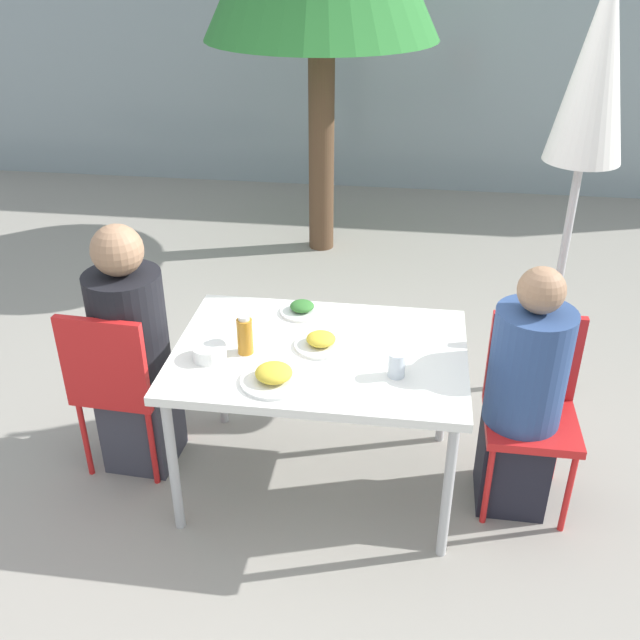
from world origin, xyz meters
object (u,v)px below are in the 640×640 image
at_px(salad_bowl, 209,352).
at_px(chair_right, 532,397).
at_px(chair_left, 118,378).
at_px(bottle, 245,335).
at_px(person_left, 133,357).
at_px(person_right, 523,400).
at_px(closed_umbrella, 594,85).
at_px(drinking_cup, 397,365).

bearing_deg(salad_bowl, chair_right, 8.21).
xyz_separation_m(chair_left, bottle, (0.62, -0.03, 0.30)).
height_order(person_left, person_right, person_left).
xyz_separation_m(closed_umbrella, salad_bowl, (-1.62, -1.12, -0.93)).
distance_m(chair_right, closed_umbrella, 1.51).
bearing_deg(drinking_cup, closed_umbrella, 54.11).
height_order(closed_umbrella, drinking_cup, closed_umbrella).
relative_size(chair_left, person_left, 0.71).
xyz_separation_m(drinking_cup, salad_bowl, (-0.79, 0.03, -0.02)).
height_order(chair_left, salad_bowl, chair_left).
bearing_deg(person_right, chair_right, -122.04).
height_order(chair_right, bottle, bottle).
relative_size(chair_left, person_right, 0.75).
distance_m(chair_right, salad_bowl, 1.43).
relative_size(chair_right, bottle, 4.94).
bearing_deg(drinking_cup, bottle, 171.77).
bearing_deg(person_left, person_right, 1.31).
bearing_deg(person_left, salad_bowl, -19.38).
bearing_deg(bottle, person_left, 169.02).
bearing_deg(closed_umbrella, drinking_cup, -125.89).
xyz_separation_m(chair_right, drinking_cup, (-0.60, -0.23, 0.26)).
height_order(chair_left, chair_right, same).
bearing_deg(drinking_cup, chair_right, 20.84).
relative_size(chair_left, closed_umbrella, 0.39).
xyz_separation_m(chair_left, chair_right, (1.88, 0.10, 0.00)).
bearing_deg(person_left, drinking_cup, -6.39).
distance_m(chair_right, drinking_cup, 0.69).
relative_size(person_right, drinking_cup, 11.15).
bearing_deg(bottle, person_right, 2.60).
bearing_deg(salad_bowl, person_left, 157.49).
bearing_deg(closed_umbrella, person_left, -155.34).
xyz_separation_m(person_left, drinking_cup, (1.22, -0.20, 0.19)).
bearing_deg(closed_umbrella, person_right, -105.71).
distance_m(chair_left, chair_right, 1.88).
bearing_deg(chair_right, closed_umbrella, -103.57).
distance_m(person_right, salad_bowl, 1.36).
xyz_separation_m(chair_right, salad_bowl, (-1.39, -0.20, 0.24)).
relative_size(person_left, person_right, 1.05).
xyz_separation_m(chair_left, salad_bowl, (0.48, -0.10, 0.24)).
distance_m(person_left, bottle, 0.62).
bearing_deg(closed_umbrella, salad_bowl, -145.41).
distance_m(person_left, salad_bowl, 0.49).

